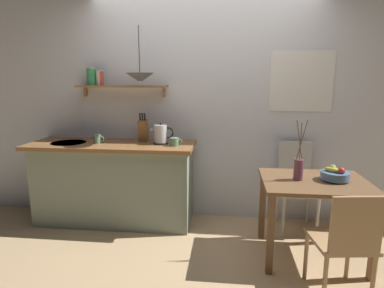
# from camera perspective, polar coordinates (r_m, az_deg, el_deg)

# --- Properties ---
(ground_plane) EXTENTS (14.00, 14.00, 0.00)m
(ground_plane) POSITION_cam_1_polar(r_m,az_deg,el_deg) (3.45, 1.25, -16.56)
(ground_plane) COLOR tan
(back_wall) EXTENTS (6.80, 0.11, 2.70)m
(back_wall) POSITION_cam_1_polar(r_m,az_deg,el_deg) (3.69, 5.41, 7.24)
(back_wall) COLOR silver
(back_wall) RESTS_ON ground_plane
(kitchen_counter) EXTENTS (1.83, 0.63, 0.93)m
(kitchen_counter) POSITION_cam_1_polar(r_m,az_deg,el_deg) (3.76, -13.76, -6.67)
(kitchen_counter) COLOR gray
(kitchen_counter) RESTS_ON ground_plane
(wall_shelf) EXTENTS (1.03, 0.20, 0.33)m
(wall_shelf) POSITION_cam_1_polar(r_m,az_deg,el_deg) (3.76, -14.48, 10.63)
(wall_shelf) COLOR #9E6B3D
(dining_table) EXTENTS (0.93, 0.73, 0.74)m
(dining_table) POSITION_cam_1_polar(r_m,az_deg,el_deg) (3.10, 20.96, -8.24)
(dining_table) COLOR brown
(dining_table) RESTS_ON ground_plane
(dining_chair_near) EXTENTS (0.46, 0.46, 0.86)m
(dining_chair_near) POSITION_cam_1_polar(r_m,az_deg,el_deg) (2.64, 25.70, -15.15)
(dining_chair_near) COLOR tan
(dining_chair_near) RESTS_ON ground_plane
(dining_chair_far) EXTENTS (0.43, 0.43, 0.95)m
(dining_chair_far) POSITION_cam_1_polar(r_m,az_deg,el_deg) (3.71, 18.04, -6.37)
(dining_chair_far) COLOR silver
(dining_chair_far) RESTS_ON ground_plane
(fruit_bowl) EXTENTS (0.24, 0.24, 0.14)m
(fruit_bowl) POSITION_cam_1_polar(r_m,az_deg,el_deg) (3.11, 24.14, -4.99)
(fruit_bowl) COLOR #51759E
(fruit_bowl) RESTS_ON dining_table
(twig_vase) EXTENTS (0.10, 0.08, 0.54)m
(twig_vase) POSITION_cam_1_polar(r_m,az_deg,el_deg) (2.99, 18.48, -4.14)
(twig_vase) COLOR brown
(twig_vase) RESTS_ON dining_table
(electric_kettle) EXTENTS (0.25, 0.16, 0.23)m
(electric_kettle) POSITION_cam_1_polar(r_m,az_deg,el_deg) (3.48, -5.56, 1.71)
(electric_kettle) COLOR black
(electric_kettle) RESTS_ON kitchen_counter
(knife_block) EXTENTS (0.09, 0.16, 0.33)m
(knife_block) POSITION_cam_1_polar(r_m,az_deg,el_deg) (3.63, -8.70, 2.47)
(knife_block) COLOR brown
(knife_block) RESTS_ON kitchen_counter
(coffee_mug_by_sink) EXTENTS (0.12, 0.08, 0.10)m
(coffee_mug_by_sink) POSITION_cam_1_polar(r_m,az_deg,el_deg) (3.64, -16.53, 0.84)
(coffee_mug_by_sink) COLOR slate
(coffee_mug_by_sink) RESTS_ON kitchen_counter
(coffee_mug_spare) EXTENTS (0.13, 0.10, 0.09)m
(coffee_mug_spare) POSITION_cam_1_polar(r_m,az_deg,el_deg) (3.37, -3.13, 0.39)
(coffee_mug_spare) COLOR slate
(coffee_mug_spare) RESTS_ON kitchen_counter
(pendant_lamp) EXTENTS (0.29, 0.29, 0.57)m
(pendant_lamp) POSITION_cam_1_polar(r_m,az_deg,el_deg) (3.43, -9.28, 11.61)
(pendant_lamp) COLOR black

